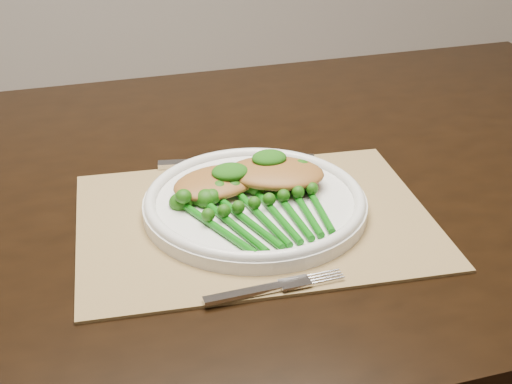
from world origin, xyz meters
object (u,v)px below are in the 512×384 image
object	(u,v)px
dining_table	(208,381)
broccolini_bundle	(269,215)
chicken_fillet_left	(216,182)
placemat	(255,220)
dinner_plate	(255,202)

from	to	relation	value
dining_table	broccolini_bundle	world-z (taller)	broccolini_bundle
chicken_fillet_left	broccolini_bundle	size ratio (longest dim) A/B	0.59
dining_table	broccolini_bundle	xyz separation A→B (m)	(0.06, -0.15, 0.40)
placemat	chicken_fillet_left	world-z (taller)	chicken_fillet_left
dinner_plate	broccolini_bundle	distance (m)	0.05
chicken_fillet_left	broccolini_bundle	distance (m)	0.10
dinner_plate	broccolini_bundle	world-z (taller)	broccolini_bundle
dinner_plate	broccolini_bundle	size ratio (longest dim) A/B	1.41
dining_table	dinner_plate	size ratio (longest dim) A/B	5.64
dinner_plate	chicken_fillet_left	size ratio (longest dim) A/B	2.41
placemat	dinner_plate	distance (m)	0.02
broccolini_bundle	chicken_fillet_left	bearing A→B (deg)	105.97
placemat	broccolini_bundle	xyz separation A→B (m)	(0.01, -0.03, 0.02)
broccolini_bundle	dining_table	bearing A→B (deg)	98.73
placemat	broccolini_bundle	bearing A→B (deg)	-70.89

